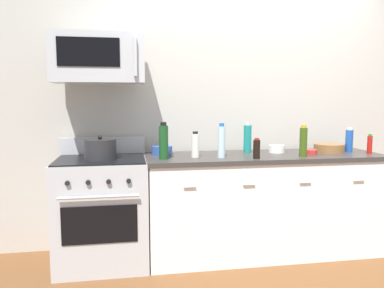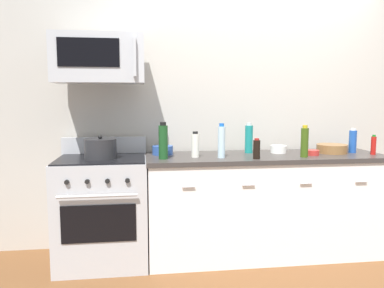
% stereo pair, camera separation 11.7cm
% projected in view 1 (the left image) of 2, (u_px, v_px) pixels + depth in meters
% --- Properties ---
extents(ground_plane, '(6.28, 6.28, 0.00)m').
position_uv_depth(ground_plane, '(262.00, 252.00, 3.55)').
color(ground_plane, brown).
extents(back_wall, '(5.23, 0.10, 2.70)m').
position_uv_depth(back_wall, '(251.00, 106.00, 3.80)').
color(back_wall, '#B7B2A8').
rests_on(back_wall, ground_plane).
extents(counter_unit, '(2.14, 0.66, 0.92)m').
position_uv_depth(counter_unit, '(263.00, 204.00, 3.50)').
color(counter_unit, white).
rests_on(counter_unit, ground_plane).
extents(range_oven, '(0.76, 0.69, 1.07)m').
position_uv_depth(range_oven, '(102.00, 210.00, 3.26)').
color(range_oven, '#B7BABF').
rests_on(range_oven, ground_plane).
extents(microwave, '(0.74, 0.44, 0.40)m').
position_uv_depth(microwave, '(98.00, 59.00, 3.16)').
color(microwave, '#B7BABF').
extents(bottle_hot_sauce_red, '(0.05, 0.05, 0.18)m').
position_uv_depth(bottle_hot_sauce_red, '(370.00, 144.00, 3.49)').
color(bottle_hot_sauce_red, '#B21914').
rests_on(bottle_hot_sauce_red, countertop_slab).
extents(bottle_soy_sauce_dark, '(0.06, 0.06, 0.17)m').
position_uv_depth(bottle_soy_sauce_dark, '(257.00, 149.00, 3.20)').
color(bottle_soy_sauce_dark, black).
rests_on(bottle_soy_sauce_dark, countertop_slab).
extents(bottle_olive_oil, '(0.07, 0.07, 0.28)m').
position_uv_depth(bottle_olive_oil, '(303.00, 142.00, 3.31)').
color(bottle_olive_oil, '#385114').
rests_on(bottle_olive_oil, countertop_slab).
extents(bottle_soda_blue, '(0.07, 0.07, 0.23)m').
position_uv_depth(bottle_soda_blue, '(349.00, 140.00, 3.60)').
color(bottle_soda_blue, '#1E4CA5').
rests_on(bottle_soda_blue, countertop_slab).
extents(bottle_water_clear, '(0.06, 0.06, 0.29)m').
position_uv_depth(bottle_water_clear, '(222.00, 141.00, 3.24)').
color(bottle_water_clear, silver).
rests_on(bottle_water_clear, countertop_slab).
extents(bottle_sparkling_teal, '(0.07, 0.07, 0.28)m').
position_uv_depth(bottle_sparkling_teal, '(247.00, 138.00, 3.55)').
color(bottle_sparkling_teal, '#197F7A').
rests_on(bottle_sparkling_teal, countertop_slab).
extents(bottle_vinegar_white, '(0.07, 0.07, 0.22)m').
position_uv_depth(bottle_vinegar_white, '(195.00, 145.00, 3.27)').
color(bottle_vinegar_white, silver).
rests_on(bottle_vinegar_white, countertop_slab).
extents(bottle_wine_green, '(0.08, 0.08, 0.31)m').
position_uv_depth(bottle_wine_green, '(164.00, 142.00, 3.16)').
color(bottle_wine_green, '#19471E').
rests_on(bottle_wine_green, countertop_slab).
extents(bowl_red_small, '(0.12, 0.12, 0.05)m').
position_uv_depth(bowl_red_small, '(310.00, 152.00, 3.44)').
color(bowl_red_small, '#B72D28').
rests_on(bowl_red_small, countertop_slab).
extents(bowl_wooden_salad, '(0.28, 0.28, 0.08)m').
position_uv_depth(bowl_wooden_salad, '(329.00, 148.00, 3.58)').
color(bowl_wooden_salad, brown).
rests_on(bowl_wooden_salad, countertop_slab).
extents(bowl_white_ceramic, '(0.15, 0.15, 0.07)m').
position_uv_depth(bowl_white_ceramic, '(277.00, 149.00, 3.56)').
color(bowl_white_ceramic, white).
rests_on(bowl_white_ceramic, countertop_slab).
extents(bowl_blue_mixing, '(0.19, 0.19, 0.08)m').
position_uv_depth(bowl_blue_mixing, '(162.00, 150.00, 3.42)').
color(bowl_blue_mixing, '#2D519E').
rests_on(bowl_blue_mixing, countertop_slab).
extents(stockpot, '(0.27, 0.27, 0.20)m').
position_uv_depth(stockpot, '(100.00, 149.00, 3.15)').
color(stockpot, '#262628').
rests_on(stockpot, range_oven).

